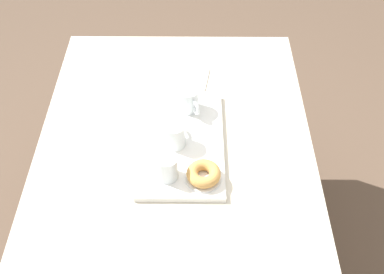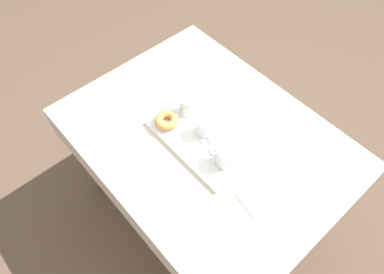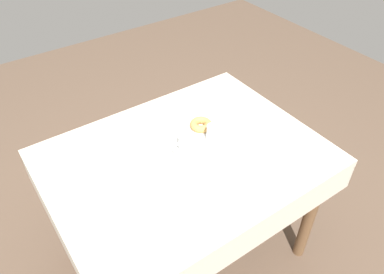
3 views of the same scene
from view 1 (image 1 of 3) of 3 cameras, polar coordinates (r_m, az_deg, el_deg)
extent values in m
plane|color=brown|center=(2.23, -1.60, -14.23)|extent=(6.00, 6.00, 0.00)
cube|color=beige|center=(1.59, -2.17, -1.43)|extent=(1.27, 0.96, 0.04)
cube|color=beige|center=(1.71, 14.21, -3.39)|extent=(1.27, 0.01, 0.14)
cube|color=beige|center=(1.75, -18.00, -3.15)|extent=(1.27, 0.01, 0.14)
cube|color=beige|center=(2.11, -1.54, 10.16)|extent=(0.01, 0.96, 0.14)
cylinder|color=brown|center=(2.27, 8.46, 2.60)|extent=(0.06, 0.06, 0.74)
cylinder|color=brown|center=(2.29, -11.24, 2.67)|extent=(0.06, 0.06, 0.74)
cube|color=white|center=(1.57, -1.35, -0.71)|extent=(0.48, 0.29, 0.02)
cylinder|color=white|center=(1.64, -0.46, 4.81)|extent=(0.08, 0.08, 0.09)
cylinder|color=#B27523|center=(1.64, -0.45, 4.58)|extent=(0.07, 0.07, 0.07)
torus|color=white|center=(1.60, 0.43, 3.74)|extent=(0.05, 0.04, 0.06)
cylinder|color=white|center=(1.52, -2.45, 0.34)|extent=(0.08, 0.08, 0.09)
cylinder|color=#B27523|center=(1.53, -2.44, 0.11)|extent=(0.07, 0.07, 0.07)
torus|color=white|center=(1.55, -2.38, 1.81)|extent=(0.06, 0.01, 0.06)
cylinder|color=white|center=(1.43, -3.17, -3.83)|extent=(0.07, 0.07, 0.09)
cylinder|color=silver|center=(1.45, -3.13, -4.41)|extent=(0.06, 0.06, 0.04)
cylinder|color=white|center=(1.46, 1.46, -5.17)|extent=(0.12, 0.12, 0.01)
torus|color=tan|center=(1.44, 1.47, -4.65)|extent=(0.11, 0.11, 0.04)
cube|color=white|center=(1.83, -0.11, 7.53)|extent=(0.15, 0.15, 0.01)
camera|label=2|loc=(1.79, 30.63, 48.05)|focal=33.19mm
camera|label=3|loc=(2.07, -43.99, 38.73)|focal=34.93mm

